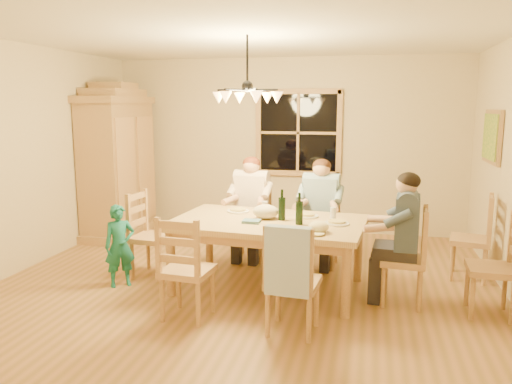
% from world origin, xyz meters
% --- Properties ---
extents(floor, '(5.50, 5.50, 0.00)m').
position_xyz_m(floor, '(0.00, 0.00, 0.00)').
color(floor, olive).
rests_on(floor, ground).
extents(ceiling, '(5.50, 5.00, 0.02)m').
position_xyz_m(ceiling, '(0.00, 0.00, 2.70)').
color(ceiling, white).
rests_on(ceiling, wall_back).
extents(wall_back, '(5.50, 0.02, 2.70)m').
position_xyz_m(wall_back, '(0.00, 2.50, 1.35)').
color(wall_back, '#CBB88F').
rests_on(wall_back, floor).
extents(wall_left, '(0.02, 5.00, 2.70)m').
position_xyz_m(wall_left, '(-2.75, 0.00, 1.35)').
color(wall_left, '#CBB88F').
rests_on(wall_left, floor).
extents(window, '(1.30, 0.06, 1.30)m').
position_xyz_m(window, '(0.20, 2.47, 1.55)').
color(window, black).
rests_on(window, wall_back).
extents(painting, '(0.06, 0.78, 0.64)m').
position_xyz_m(painting, '(2.71, 1.20, 1.60)').
color(painting, olive).
rests_on(painting, wall_right).
extents(chandelier, '(0.77, 0.68, 0.71)m').
position_xyz_m(chandelier, '(-0.00, 0.00, 2.08)').
color(chandelier, black).
rests_on(chandelier, ceiling).
extents(armoire, '(0.66, 1.40, 2.30)m').
position_xyz_m(armoire, '(-2.42, 1.60, 1.06)').
color(armoire, olive).
rests_on(armoire, floor).
extents(dining_table, '(2.11, 1.39, 0.76)m').
position_xyz_m(dining_table, '(0.27, -0.17, 0.66)').
color(dining_table, '#AE8A4D').
rests_on(dining_table, floor).
extents(chair_far_left, '(0.47, 0.45, 0.99)m').
position_xyz_m(chair_far_left, '(-0.16, 0.82, 0.30)').
color(chair_far_left, '#9F7346').
rests_on(chair_far_left, floor).
extents(chair_far_right, '(0.47, 0.45, 0.99)m').
position_xyz_m(chair_far_right, '(0.74, 0.75, 0.30)').
color(chair_far_right, '#9F7346').
rests_on(chair_far_right, floor).
extents(chair_near_left, '(0.47, 0.45, 0.99)m').
position_xyz_m(chair_near_left, '(-0.31, -1.07, 0.30)').
color(chair_near_left, '#9F7346').
rests_on(chair_near_left, floor).
extents(chair_near_right, '(0.47, 0.45, 0.99)m').
position_xyz_m(chair_near_right, '(0.69, -1.16, 0.30)').
color(chair_near_right, '#9F7346').
rests_on(chair_near_right, floor).
extents(chair_end_left, '(0.45, 0.47, 0.99)m').
position_xyz_m(chair_end_left, '(-1.13, -0.05, 0.30)').
color(chair_end_left, '#9F7346').
rests_on(chair_end_left, floor).
extents(chair_end_right, '(0.45, 0.47, 0.99)m').
position_xyz_m(chair_end_right, '(1.66, -0.28, 0.30)').
color(chair_end_right, '#9F7346').
rests_on(chair_end_right, floor).
extents(adult_woman, '(0.42, 0.45, 0.87)m').
position_xyz_m(adult_woman, '(-0.16, 0.82, 0.84)').
color(adult_woman, beige).
rests_on(adult_woman, floor).
extents(adult_plaid_man, '(0.42, 0.45, 0.87)m').
position_xyz_m(adult_plaid_man, '(0.74, 0.75, 0.84)').
color(adult_plaid_man, '#2D5B7D').
rests_on(adult_plaid_man, floor).
extents(adult_slate_man, '(0.45, 0.42, 0.87)m').
position_xyz_m(adult_slate_man, '(1.66, -0.28, 0.84)').
color(adult_slate_man, '#3D4A61').
rests_on(adult_slate_man, floor).
extents(towel, '(0.39, 0.13, 0.58)m').
position_xyz_m(towel, '(0.68, -1.35, 0.70)').
color(towel, '#96A9CB').
rests_on(towel, chair_near_right).
extents(wine_bottle_a, '(0.08, 0.08, 0.33)m').
position_xyz_m(wine_bottle_a, '(0.41, -0.12, 0.93)').
color(wine_bottle_a, black).
rests_on(wine_bottle_a, dining_table).
extents(wine_bottle_b, '(0.08, 0.08, 0.33)m').
position_xyz_m(wine_bottle_b, '(0.61, -0.28, 0.93)').
color(wine_bottle_b, black).
rests_on(wine_bottle_b, dining_table).
extents(plate_woman, '(0.26, 0.26, 0.02)m').
position_xyz_m(plate_woman, '(-0.15, 0.17, 0.77)').
color(plate_woman, white).
rests_on(plate_woman, dining_table).
extents(plate_plaid, '(0.26, 0.26, 0.02)m').
position_xyz_m(plate_plaid, '(0.65, 0.09, 0.77)').
color(plate_plaid, white).
rests_on(plate_plaid, dining_table).
extents(plate_slate, '(0.26, 0.26, 0.02)m').
position_xyz_m(plate_slate, '(0.99, -0.19, 0.77)').
color(plate_slate, white).
rests_on(plate_slate, dining_table).
extents(wine_glass_a, '(0.06, 0.06, 0.14)m').
position_xyz_m(wine_glass_a, '(0.16, 0.15, 0.83)').
color(wine_glass_a, silver).
rests_on(wine_glass_a, dining_table).
extents(wine_glass_b, '(0.06, 0.06, 0.14)m').
position_xyz_m(wine_glass_b, '(0.94, -0.03, 0.83)').
color(wine_glass_b, silver).
rests_on(wine_glass_b, dining_table).
extents(cap, '(0.20, 0.20, 0.11)m').
position_xyz_m(cap, '(0.84, -0.56, 0.82)').
color(cap, beige).
rests_on(cap, dining_table).
extents(napkin, '(0.19, 0.15, 0.03)m').
position_xyz_m(napkin, '(0.12, -0.32, 0.78)').
color(napkin, slate).
rests_on(napkin, dining_table).
extents(cloth_bundle, '(0.28, 0.22, 0.15)m').
position_xyz_m(cloth_bundle, '(0.22, -0.10, 0.84)').
color(cloth_bundle, '#C0B28B').
rests_on(cloth_bundle, dining_table).
extents(child, '(0.40, 0.37, 0.91)m').
position_xyz_m(child, '(-1.33, -0.45, 0.45)').
color(child, '#186F67').
rests_on(child, floor).
extents(chair_spare_front, '(0.44, 0.46, 0.99)m').
position_xyz_m(chair_spare_front, '(2.45, -0.39, 0.30)').
color(chair_spare_front, '#9F7346').
rests_on(chair_spare_front, floor).
extents(chair_spare_back, '(0.50, 0.51, 0.99)m').
position_xyz_m(chair_spare_back, '(2.45, 0.66, 0.30)').
color(chair_spare_back, '#9F7346').
rests_on(chair_spare_back, floor).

